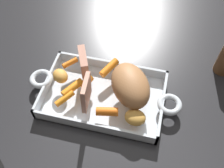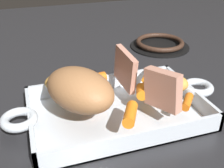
{
  "view_description": "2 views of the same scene",
  "coord_description": "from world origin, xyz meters",
  "px_view_note": "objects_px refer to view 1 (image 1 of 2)",
  "views": [
    {
      "loc": [
        -0.12,
        0.41,
        0.68
      ],
      "look_at": [
        -0.02,
        -0.01,
        0.07
      ],
      "focal_mm": 41.98,
      "sensor_mm": 36.0,
      "label": 1
    },
    {
      "loc": [
        -0.16,
        -0.46,
        0.35
      ],
      "look_at": [
        -0.01,
        0.01,
        0.07
      ],
      "focal_mm": 44.14,
      "sensor_mm": 36.0,
      "label": 2
    }
  ],
  "objects_px": {
    "roast_slice_outer": "(84,63)",
    "baby_carrot_southeast": "(72,88)",
    "baby_carrot_northwest": "(109,68)",
    "baby_carrot_long": "(65,99)",
    "potato_whole": "(135,117)",
    "potato_golden_large": "(60,76)",
    "baby_carrot_center_right": "(87,82)",
    "baby_carrot_northeast": "(107,112)",
    "roasting_dish": "(103,95)",
    "pork_roast": "(130,85)",
    "roast_slice_thin": "(86,92)",
    "baby_carrot_short": "(70,63)"
  },
  "relations": [
    {
      "from": "roast_slice_outer",
      "to": "baby_carrot_southeast",
      "type": "distance_m",
      "value": 0.08
    },
    {
      "from": "baby_carrot_northwest",
      "to": "baby_carrot_southeast",
      "type": "xyz_separation_m",
      "value": [
        0.09,
        0.1,
        -0.0
      ]
    },
    {
      "from": "baby_carrot_long",
      "to": "baby_carrot_southeast",
      "type": "distance_m",
      "value": 0.04
    },
    {
      "from": "roast_slice_outer",
      "to": "potato_whole",
      "type": "distance_m",
      "value": 0.23
    },
    {
      "from": "baby_carrot_long",
      "to": "potato_golden_large",
      "type": "bearing_deg",
      "value": -62.25
    },
    {
      "from": "baby_carrot_center_right",
      "to": "baby_carrot_southeast",
      "type": "bearing_deg",
      "value": 40.45
    },
    {
      "from": "baby_carrot_center_right",
      "to": "baby_carrot_northeast",
      "type": "xyz_separation_m",
      "value": [
        -0.08,
        0.08,
        0.0
      ]
    },
    {
      "from": "roasting_dish",
      "to": "baby_carrot_southeast",
      "type": "height_order",
      "value": "baby_carrot_southeast"
    },
    {
      "from": "pork_roast",
      "to": "roast_slice_outer",
      "type": "distance_m",
      "value": 0.16
    },
    {
      "from": "roast_slice_outer",
      "to": "baby_carrot_northwest",
      "type": "relative_size",
      "value": 1.13
    },
    {
      "from": "baby_carrot_center_right",
      "to": "roast_slice_outer",
      "type": "bearing_deg",
      "value": -65.59
    },
    {
      "from": "baby_carrot_northwest",
      "to": "baby_carrot_center_right",
      "type": "distance_m",
      "value": 0.09
    },
    {
      "from": "roast_slice_thin",
      "to": "baby_carrot_northwest",
      "type": "relative_size",
      "value": 1.21
    },
    {
      "from": "pork_roast",
      "to": "potato_golden_large",
      "type": "bearing_deg",
      "value": -0.2
    },
    {
      "from": "roasting_dish",
      "to": "roast_slice_thin",
      "type": "bearing_deg",
      "value": 52.77
    },
    {
      "from": "baby_carrot_northeast",
      "to": "potato_whole",
      "type": "height_order",
      "value": "potato_whole"
    },
    {
      "from": "baby_carrot_long",
      "to": "baby_carrot_center_right",
      "type": "distance_m",
      "value": 0.08
    },
    {
      "from": "pork_roast",
      "to": "potato_whole",
      "type": "height_order",
      "value": "pork_roast"
    },
    {
      "from": "roasting_dish",
      "to": "baby_carrot_long",
      "type": "bearing_deg",
      "value": 31.84
    },
    {
      "from": "pork_roast",
      "to": "baby_carrot_northeast",
      "type": "relative_size",
      "value": 2.55
    },
    {
      "from": "baby_carrot_short",
      "to": "baby_carrot_long",
      "type": "bearing_deg",
      "value": 102.03
    },
    {
      "from": "roast_slice_thin",
      "to": "baby_carrot_northeast",
      "type": "height_order",
      "value": "roast_slice_thin"
    },
    {
      "from": "roast_slice_thin",
      "to": "baby_carrot_northeast",
      "type": "distance_m",
      "value": 0.08
    },
    {
      "from": "baby_carrot_southeast",
      "to": "potato_golden_large",
      "type": "bearing_deg",
      "value": -31.96
    },
    {
      "from": "roast_slice_outer",
      "to": "baby_carrot_northeast",
      "type": "bearing_deg",
      "value": 128.67
    },
    {
      "from": "potato_whole",
      "to": "potato_golden_large",
      "type": "relative_size",
      "value": 1.09
    },
    {
      "from": "pork_roast",
      "to": "baby_carrot_center_right",
      "type": "distance_m",
      "value": 0.13
    },
    {
      "from": "roast_slice_thin",
      "to": "potato_golden_large",
      "type": "relative_size",
      "value": 1.56
    },
    {
      "from": "roasting_dish",
      "to": "roast_slice_outer",
      "type": "distance_m",
      "value": 0.11
    },
    {
      "from": "roast_slice_thin",
      "to": "potato_whole",
      "type": "distance_m",
      "value": 0.15
    },
    {
      "from": "baby_carrot_short",
      "to": "potato_whole",
      "type": "height_order",
      "value": "potato_whole"
    },
    {
      "from": "baby_carrot_long",
      "to": "potato_golden_large",
      "type": "relative_size",
      "value": 1.14
    },
    {
      "from": "baby_carrot_northeast",
      "to": "baby_carrot_center_right",
      "type": "bearing_deg",
      "value": -45.05
    },
    {
      "from": "roast_slice_outer",
      "to": "potato_golden_large",
      "type": "xyz_separation_m",
      "value": [
        0.06,
        0.05,
        -0.02
      ]
    },
    {
      "from": "roast_slice_thin",
      "to": "potato_golden_large",
      "type": "height_order",
      "value": "roast_slice_thin"
    },
    {
      "from": "roast_slice_outer",
      "to": "potato_golden_large",
      "type": "height_order",
      "value": "roast_slice_outer"
    },
    {
      "from": "baby_carrot_short",
      "to": "baby_carrot_center_right",
      "type": "bearing_deg",
      "value": 140.28
    },
    {
      "from": "baby_carrot_southeast",
      "to": "potato_whole",
      "type": "relative_size",
      "value": 1.21
    },
    {
      "from": "roast_slice_thin",
      "to": "baby_carrot_long",
      "type": "height_order",
      "value": "roast_slice_thin"
    },
    {
      "from": "roast_slice_outer",
      "to": "baby_carrot_long",
      "type": "distance_m",
      "value": 0.12
    },
    {
      "from": "baby_carrot_long",
      "to": "baby_carrot_southeast",
      "type": "bearing_deg",
      "value": -105.56
    },
    {
      "from": "pork_roast",
      "to": "baby_carrot_northwest",
      "type": "distance_m",
      "value": 0.11
    },
    {
      "from": "pork_roast",
      "to": "baby_carrot_center_right",
      "type": "bearing_deg",
      "value": -0.52
    },
    {
      "from": "baby_carrot_northeast",
      "to": "potato_whole",
      "type": "xyz_separation_m",
      "value": [
        -0.08,
        0.0,
        0.0
      ]
    },
    {
      "from": "baby_carrot_short",
      "to": "potato_whole",
      "type": "xyz_separation_m",
      "value": [
        -0.23,
        0.15,
        0.01
      ]
    },
    {
      "from": "roast_slice_outer",
      "to": "baby_carrot_northeast",
      "type": "height_order",
      "value": "roast_slice_outer"
    },
    {
      "from": "baby_carrot_northwest",
      "to": "baby_carrot_southeast",
      "type": "distance_m",
      "value": 0.13
    },
    {
      "from": "baby_carrot_long",
      "to": "pork_roast",
      "type": "bearing_deg",
      "value": -159.06
    },
    {
      "from": "baby_carrot_long",
      "to": "potato_golden_large",
      "type": "xyz_separation_m",
      "value": [
        0.04,
        -0.07,
        0.01
      ]
    },
    {
      "from": "roast_slice_thin",
      "to": "baby_carrot_center_right",
      "type": "distance_m",
      "value": 0.06
    }
  ]
}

